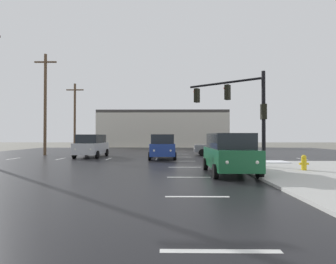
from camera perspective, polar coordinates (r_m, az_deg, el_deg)
ground_plane at (r=22.58m, az=2.74°, el=-5.72°), size 120.00×120.00×0.00m
road_asphalt at (r=22.57m, az=2.74°, el=-5.70°), size 44.00×44.00×0.02m
snow_strip_curbside at (r=19.45m, az=18.16°, el=-5.96°), size 4.00×1.60×0.06m
lane_markings at (r=21.28m, az=6.14°, el=-5.95°), size 36.15×36.15×0.01m
traffic_signal_mast at (r=17.39m, az=14.90°, el=5.72°), size 4.23×3.23×5.59m
fire_hydrant at (r=15.89m, az=26.65°, el=-5.74°), size 0.48×0.26×0.79m
strip_building_background at (r=49.51m, az=-1.02°, el=0.62°), size 22.53×8.00×6.39m
sedan_grey at (r=27.11m, az=10.68°, el=-3.09°), size 4.59×2.17×1.58m
suv_blue at (r=22.69m, az=-1.15°, el=-2.94°), size 2.26×4.88×2.03m
suv_silver at (r=25.50m, az=-15.76°, el=-2.68°), size 2.20×4.85×2.03m
sedan_red at (r=36.09m, az=13.94°, el=-2.52°), size 2.19×4.60×1.58m
suv_green at (r=13.98m, az=12.73°, el=-4.21°), size 2.21×4.86×2.03m
utility_pole_far at (r=29.80m, az=-24.39°, el=5.69°), size 2.20×0.28×10.11m
utility_pole_distant at (r=37.06m, az=-18.99°, el=3.27°), size 2.20×0.28×8.69m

